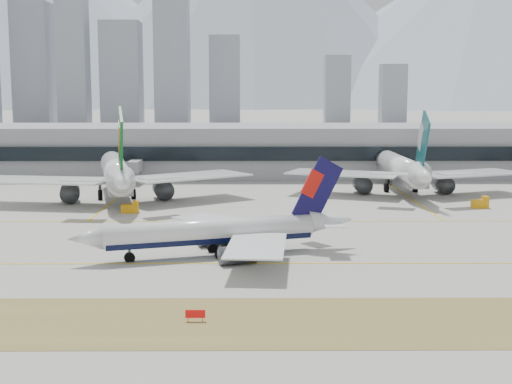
{
  "coord_description": "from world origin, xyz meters",
  "views": [
    {
      "loc": [
        -3.87,
        -107.78,
        24.98
      ],
      "look_at": [
        -3.06,
        18.0,
        7.5
      ],
      "focal_mm": 50.0,
      "sensor_mm": 36.0,
      "label": 1
    }
  ],
  "objects_px": {
    "widebody_cathay": "(402,170)",
    "terminal": "(264,149)",
    "widebody_eva": "(117,175)",
    "taxiing_airliner": "(221,232)"
  },
  "relations": [
    {
      "from": "widebody_cathay",
      "to": "terminal",
      "type": "distance_m",
      "value": 55.85
    },
    {
      "from": "widebody_eva",
      "to": "terminal",
      "type": "bearing_deg",
      "value": -45.64
    },
    {
      "from": "taxiing_airliner",
      "to": "widebody_eva",
      "type": "xyz_separation_m",
      "value": [
        -26.95,
        58.01,
        2.36
      ]
    },
    {
      "from": "widebody_cathay",
      "to": "terminal",
      "type": "relative_size",
      "value": 0.22
    },
    {
      "from": "taxiing_airliner",
      "to": "widebody_eva",
      "type": "relative_size",
      "value": 0.71
    },
    {
      "from": "taxiing_airliner",
      "to": "terminal",
      "type": "xyz_separation_m",
      "value": [
        8.63,
        114.25,
        3.83
      ]
    },
    {
      "from": "widebody_cathay",
      "to": "terminal",
      "type": "xyz_separation_m",
      "value": [
        -34.18,
        44.13,
        1.78
      ]
    },
    {
      "from": "widebody_eva",
      "to": "widebody_cathay",
      "type": "distance_m",
      "value": 70.81
    },
    {
      "from": "widebody_eva",
      "to": "widebody_cathay",
      "type": "relative_size",
      "value": 1.03
    },
    {
      "from": "taxiing_airliner",
      "to": "terminal",
      "type": "distance_m",
      "value": 114.64
    }
  ]
}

